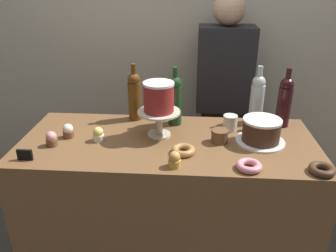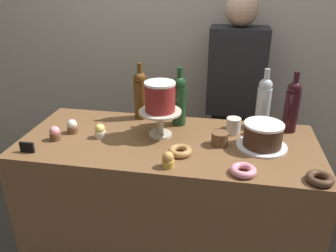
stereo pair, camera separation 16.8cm
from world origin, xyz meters
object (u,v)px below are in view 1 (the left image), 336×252
cake_stand_pedestal (159,119)px  coffee_cup_ceramic (230,123)px  cupcake_vanilla (68,131)px  wine_bottle_green (175,99)px  wine_bottle_clear (257,98)px  donut_pink (249,166)px  barista_figure (222,110)px  wine_bottle_amber (135,95)px  donut_maple (183,150)px  donut_chocolate (322,170)px  cupcake_caramel (174,160)px  wine_bottle_dark_red (285,101)px  white_layer_cake (159,97)px  cupcake_lemon (98,134)px  chocolate_round_cake (261,130)px  cookie_stack (220,136)px  price_sign_chalkboard (25,155)px  cupcake_strawberry (52,139)px

cake_stand_pedestal → coffee_cup_ceramic: cake_stand_pedestal is taller
cupcake_vanilla → coffee_cup_ceramic: bearing=10.0°
wine_bottle_green → wine_bottle_clear: 0.45m
donut_pink → barista_figure: size_ratio=0.07×
wine_bottle_amber → donut_maple: 0.51m
donut_chocolate → coffee_cup_ceramic: bearing=130.9°
cake_stand_pedestal → wine_bottle_green: 0.18m
donut_chocolate → donut_maple: same height
cupcake_caramel → donut_maple: size_ratio=0.66×
donut_chocolate → cupcake_caramel: bearing=179.5°
wine_bottle_dark_red → donut_pink: (-0.25, -0.48, -0.13)m
white_layer_cake → donut_pink: white_layer_cake is taller
wine_bottle_amber → cupcake_vanilla: (-0.31, -0.27, -0.11)m
cupcake_vanilla → white_layer_cake: bearing=6.6°
cupcake_lemon → donut_maple: size_ratio=0.66×
cupcake_vanilla → donut_pink: size_ratio=0.66×
chocolate_round_cake → wine_bottle_amber: wine_bottle_amber is taller
cupcake_vanilla → cupcake_caramel: bearing=-24.1°
cupcake_vanilla → donut_pink: bearing=-15.7°
cake_stand_pedestal → cookie_stack: size_ratio=2.60×
barista_figure → cookie_stack: bearing=-95.9°
wine_bottle_amber → white_layer_cake: bearing=-53.3°
wine_bottle_clear → donut_chocolate: (0.20, -0.52, -0.13)m
cupcake_lemon → wine_bottle_green: bearing=32.8°
wine_bottle_dark_red → wine_bottle_amber: size_ratio=1.00×
donut_maple → cupcake_vanilla: bearing=167.9°
cupcake_caramel → price_sign_chalkboard: size_ratio=1.06×
chocolate_round_cake → barista_figure: bearing=101.7°
cupcake_vanilla → cupcake_caramel: 0.61m
wine_bottle_amber → cupcake_vanilla: size_ratio=4.38×
cake_stand_pedestal → wine_bottle_green: bearing=65.3°
wine_bottle_clear → coffee_cup_ceramic: size_ratio=3.83×
white_layer_cake → cupcake_lemon: 0.36m
cupcake_caramel → cookie_stack: 0.33m
cupcake_strawberry → cake_stand_pedestal: bearing=16.0°
wine_bottle_clear → cupcake_vanilla: bearing=-165.0°
cookie_stack → cupcake_vanilla: bearing=179.9°
wine_bottle_amber → wine_bottle_clear: bearing=-0.1°
wine_bottle_amber → coffee_cup_ceramic: bearing=-12.6°
donut_chocolate → donut_pink: bearing=178.4°
cupcake_lemon → cake_stand_pedestal: bearing=15.0°
cupcake_strawberry → cookie_stack: cupcake_strawberry is taller
coffee_cup_ceramic → barista_figure: (0.00, 0.52, -0.13)m
chocolate_round_cake → cupcake_strawberry: size_ratio=2.54×
wine_bottle_green → cupcake_vanilla: wine_bottle_green is taller
wine_bottle_clear → cookie_stack: size_ratio=3.87×
cupcake_strawberry → cookie_stack: bearing=6.4°
cupcake_vanilla → coffee_cup_ceramic: (0.84, 0.15, 0.01)m
wine_bottle_green → coffee_cup_ceramic: 0.32m
wine_bottle_green → wine_bottle_clear: (0.45, 0.05, 0.00)m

